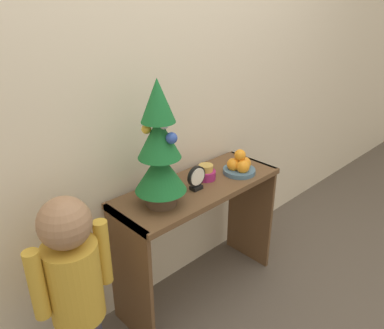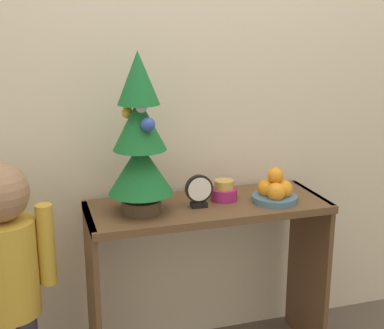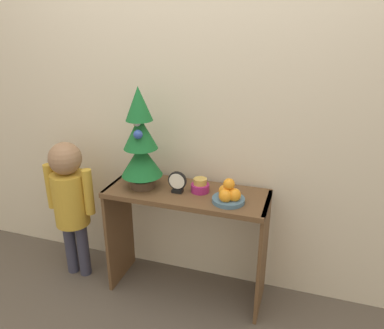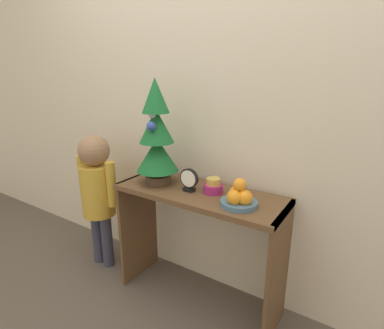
# 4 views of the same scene
# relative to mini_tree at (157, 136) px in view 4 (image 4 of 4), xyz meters

# --- Properties ---
(ground_plane) EXTENTS (12.00, 12.00, 0.00)m
(ground_plane) POSITION_rel_mini_tree_xyz_m (0.27, -0.16, -0.99)
(ground_plane) COLOR brown
(back_wall) EXTENTS (7.00, 0.05, 2.50)m
(back_wall) POSITION_rel_mini_tree_xyz_m (0.27, 0.25, 0.26)
(back_wall) COLOR beige
(back_wall) RESTS_ON ground_plane
(console_table) EXTENTS (0.95, 0.37, 0.71)m
(console_table) POSITION_rel_mini_tree_xyz_m (0.27, 0.02, -0.46)
(console_table) COLOR brown
(console_table) RESTS_ON ground_plane
(mini_tree) EXTENTS (0.24, 0.24, 0.60)m
(mini_tree) POSITION_rel_mini_tree_xyz_m (0.00, 0.00, 0.00)
(mini_tree) COLOR #4C3828
(mini_tree) RESTS_ON console_table
(fruit_bowl) EXTENTS (0.18, 0.18, 0.14)m
(fruit_bowl) POSITION_rel_mini_tree_xyz_m (0.53, -0.04, -0.24)
(fruit_bowl) COLOR #476B84
(fruit_bowl) RESTS_ON console_table
(singing_bowl) EXTENTS (0.11, 0.11, 0.08)m
(singing_bowl) POSITION_rel_mini_tree_xyz_m (0.35, 0.04, -0.24)
(singing_bowl) COLOR #9E2366
(singing_bowl) RESTS_ON console_table
(desk_clock) EXTENTS (0.11, 0.04, 0.13)m
(desk_clock) POSITION_rel_mini_tree_xyz_m (0.22, -0.01, -0.22)
(desk_clock) COLOR black
(desk_clock) RESTS_ON console_table
(child_figure) EXTENTS (0.34, 0.22, 0.95)m
(child_figure) POSITION_rel_mini_tree_xyz_m (-0.50, -0.04, -0.39)
(child_figure) COLOR #38384C
(child_figure) RESTS_ON ground_plane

